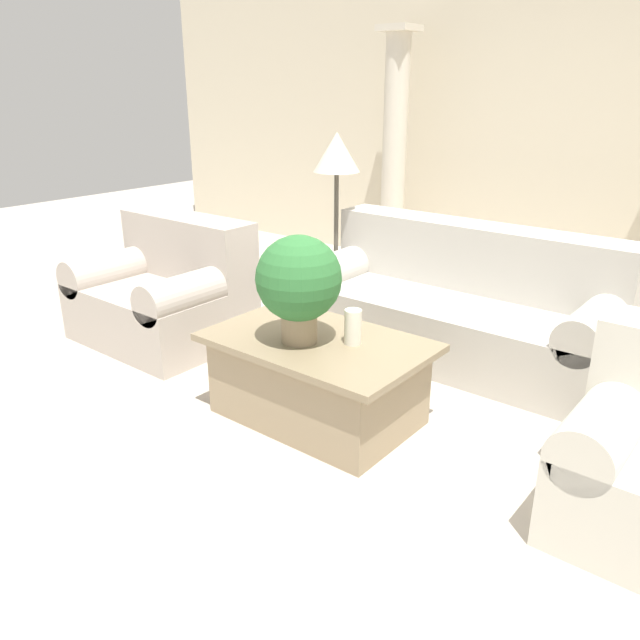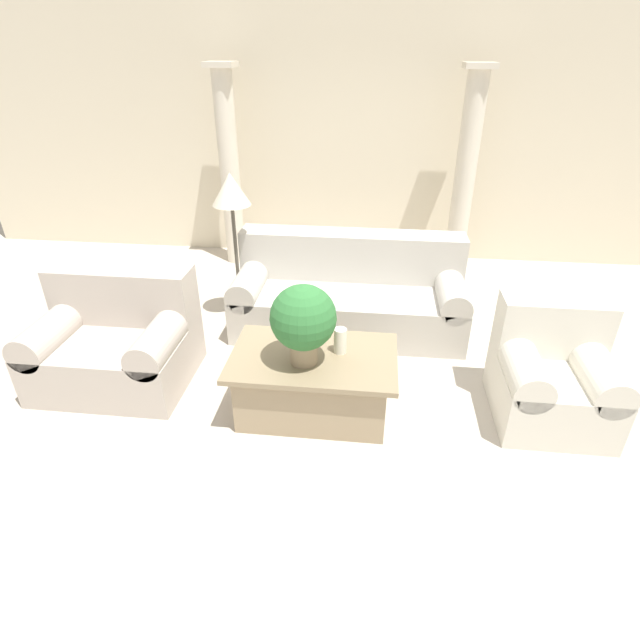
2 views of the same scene
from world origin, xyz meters
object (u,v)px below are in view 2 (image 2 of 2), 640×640
object	(u,v)px
floor_lamp	(231,198)
potted_plant	(303,320)
sofa_long	(349,293)
armchair	(552,372)
loveseat	(117,339)
coffee_table	(314,382)

from	to	relation	value
floor_lamp	potted_plant	bearing A→B (deg)	-59.26
sofa_long	potted_plant	world-z (taller)	potted_plant
sofa_long	armchair	xyz separation A→B (m)	(1.59, -1.19, 0.01)
loveseat	sofa_long	bearing A→B (deg)	30.87
sofa_long	armchair	distance (m)	1.99
coffee_table	armchair	size ratio (longest dim) A/B	1.43
floor_lamp	sofa_long	bearing A→B (deg)	-1.16
sofa_long	potted_plant	size ratio (longest dim) A/B	3.70
sofa_long	coffee_table	bearing A→B (deg)	-97.40
potted_plant	loveseat	bearing A→B (deg)	167.81
coffee_table	potted_plant	xyz separation A→B (m)	(-0.06, -0.09, 0.59)
coffee_table	floor_lamp	bearing A→B (deg)	123.96
floor_lamp	armchair	world-z (taller)	floor_lamp
coffee_table	floor_lamp	distance (m)	1.96
armchair	potted_plant	bearing A→B (deg)	-171.75
loveseat	armchair	world-z (taller)	loveseat
potted_plant	sofa_long	bearing A→B (deg)	80.80
potted_plant	coffee_table	bearing A→B (deg)	56.24
armchair	sofa_long	bearing A→B (deg)	143.17
armchair	loveseat	bearing A→B (deg)	178.60
loveseat	potted_plant	bearing A→B (deg)	-12.19
sofa_long	coffee_table	size ratio (longest dim) A/B	1.79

